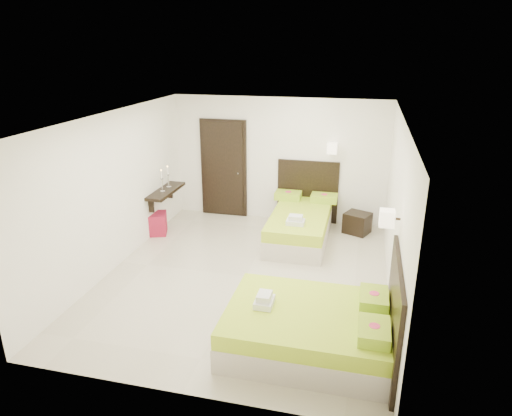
% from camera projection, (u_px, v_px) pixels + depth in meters
% --- Properties ---
extents(floor, '(5.50, 5.50, 0.00)m').
position_uv_depth(floor, '(246.00, 276.00, 7.50)').
color(floor, beige).
rests_on(floor, ground).
extents(bed_single, '(1.28, 2.13, 1.76)m').
position_uv_depth(bed_single, '(301.00, 223.00, 8.88)').
color(bed_single, beige).
rests_on(bed_single, ground).
extents(bed_double, '(2.04, 1.74, 1.68)m').
position_uv_depth(bed_double, '(315.00, 327.00, 5.64)').
color(bed_double, beige).
rests_on(bed_double, ground).
extents(nightstand, '(0.60, 0.57, 0.42)m').
position_uv_depth(nightstand, '(357.00, 223.00, 9.17)').
color(nightstand, black).
rests_on(nightstand, ground).
extents(ottoman, '(0.55, 0.55, 0.43)m').
position_uv_depth(ottoman, '(155.00, 224.00, 9.12)').
color(ottoman, maroon).
rests_on(ottoman, ground).
extents(door, '(1.02, 0.15, 2.14)m').
position_uv_depth(door, '(224.00, 169.00, 9.87)').
color(door, black).
rests_on(door, ground).
extents(console_shelf, '(0.35, 1.20, 0.78)m').
position_uv_depth(console_shelf, '(165.00, 191.00, 9.15)').
color(console_shelf, black).
rests_on(console_shelf, ground).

